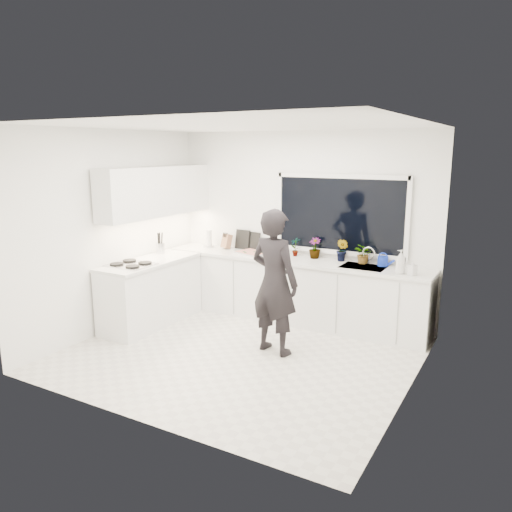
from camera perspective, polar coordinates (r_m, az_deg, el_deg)
The scene contains 25 objects.
floor at distance 6.18m, azimuth -1.91°, elevation -11.26°, with size 4.00×3.50×0.02m, color beige.
wall_back at distance 7.31m, azimuth 5.20°, elevation 3.49°, with size 4.00×0.02×2.70m, color white.
wall_left at distance 7.02m, azimuth -16.18°, elevation 2.70°, with size 0.02×3.50×2.70m, color white.
wall_right at distance 5.05m, azimuth 17.88°, elevation -0.96°, with size 0.02×3.50×2.70m, color white.
ceiling at distance 5.68m, azimuth -2.10°, elevation 14.83°, with size 4.00×3.50×0.02m, color white.
window at distance 7.03m, azimuth 9.58°, elevation 4.67°, with size 1.80×0.02×1.00m, color black.
base_cabinets_back at distance 7.23m, azimuth 4.05°, elevation -3.97°, with size 3.92×0.58×0.88m, color white.
base_cabinets_left at distance 7.23m, azimuth -11.89°, elevation -4.21°, with size 0.58×1.60×0.88m, color white.
countertop_back at distance 7.11m, azimuth 4.07°, elevation -0.43°, with size 3.94×0.62×0.04m, color silver.
countertop_left at distance 7.12m, azimuth -12.05°, elevation -0.65°, with size 0.62×1.60×0.04m, color silver.
upper_cabinets at distance 7.32m, azimuth -11.27°, elevation 7.26°, with size 0.34×2.10×0.70m, color white.
sink at distance 6.76m, azimuth 12.17°, elevation -1.60°, with size 0.58×0.42×0.14m, color silver.
faucet at distance 6.91m, azimuth 12.73°, elevation 0.04°, with size 0.03×0.03×0.22m, color silver.
stovetop at distance 6.87m, azimuth -14.10°, elevation -0.91°, with size 0.56×0.48×0.03m, color black.
person at distance 5.98m, azimuth 2.11°, elevation -2.99°, with size 0.65×0.42×1.77m, color black.
pizza_tray at distance 7.37m, azimuth -0.45°, elevation 0.33°, with size 0.46×0.34×0.03m, color silver.
pizza at distance 7.37m, azimuth -0.45°, elevation 0.46°, with size 0.42×0.30×0.01m, color red.
watering_can at distance 6.83m, azimuth 14.29°, elevation -0.58°, with size 0.14×0.14×0.13m, color #122BA8.
paper_towel_roll at distance 7.91m, azimuth -5.46°, elevation 1.95°, with size 0.11×0.11×0.26m, color white.
knife_block at distance 7.78m, azimuth -3.38°, elevation 1.65°, with size 0.13×0.10×0.22m, color #A1724B.
utensil_crock at distance 7.55m, azimuth -10.86°, elevation 0.90°, with size 0.13×0.13×0.16m, color #B5B5B9.
picture_frame_large at distance 7.64m, azimuth -0.26°, elevation 1.71°, with size 0.22×0.02×0.28m, color black.
picture_frame_small at distance 7.74m, azimuth -1.55°, elevation 1.91°, with size 0.25×0.02×0.30m, color black.
herb_plants at distance 6.99m, azimuth 9.40°, elevation 0.60°, with size 1.26×0.31×0.32m.
soap_bottles at distance 6.44m, azimuth 16.53°, elevation -0.80°, with size 0.29×0.16×0.30m.
Camera 1 is at (2.95, -4.84, 2.44)m, focal length 35.00 mm.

